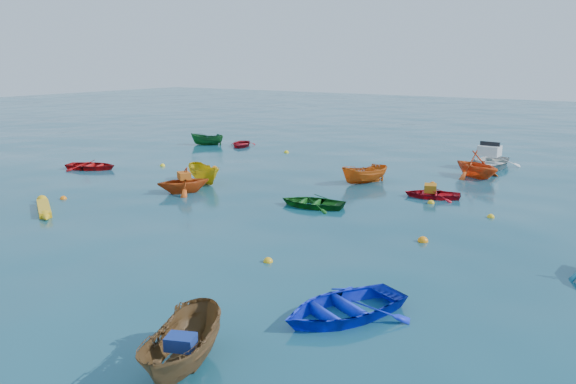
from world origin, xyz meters
The scene contains 26 objects.
ground centered at (0.00, 0.00, 0.00)m, with size 160.00×160.00×0.00m, color #0A3D4F.
sampan_brown_mid centered at (6.17, -8.39, 0.00)m, with size 1.20×3.19×1.23m, color brown.
dinghy_blue_se centered at (7.73, -4.27, 0.00)m, with size 2.49×3.48×0.72m, color #1129DB.
dinghy_orange_w centered at (-5.13, 3.52, 0.00)m, with size 2.19×2.54×1.34m, color #CC4A13.
sampan_yellow_mid centered at (-5.79, 5.78, 0.00)m, with size 1.10×2.92×1.13m, color gold.
dinghy_green_e centered at (1.50, 4.68, 0.00)m, with size 2.06×2.87×0.60m, color #145617.
dinghy_red_nw centered at (-13.91, 4.93, 0.00)m, with size 2.14×2.99×0.62m, color red.
sampan_orange_n centered at (1.35, 10.30, 0.00)m, with size 1.05×2.79×1.08m, color #C75912.
dinghy_red_ne centered at (5.39, 9.22, 0.00)m, with size 1.84×2.57×0.53m, color red.
dinghy_red_far centered at (-11.93, 16.85, 0.00)m, with size 1.92×2.69×0.56m, color #A70D19.
dinghy_orange_far centered at (5.84, 15.07, 0.00)m, with size 2.58×2.99×1.58m, color #E64C15.
sampan_green_far centered at (-14.52, 15.97, 0.00)m, with size 0.95×2.53×0.98m, color #12511E.
kayak_yellow centered at (-7.76, -2.31, 0.00)m, with size 0.48×3.35×0.32m, color gold, non-canonical shape.
motorboat_white centered at (5.72, 18.20, 0.00)m, with size 3.08×4.31×1.49m, color silver.
tarp_blue_a centered at (6.23, -8.53, 0.76)m, with size 0.58×0.44×0.28m, color navy.
tarp_orange_a centered at (-5.10, 3.56, 0.84)m, with size 0.71×0.54×0.34m, color #D85D16.
tarp_orange_b centered at (5.29, 9.18, 0.44)m, with size 0.74×0.56×0.36m, color #BA6B13.
buoy_or_a centered at (-8.94, -0.53, 0.00)m, with size 0.31×0.31×0.31m, color orange.
buoy_ye_a centered at (3.87, -2.10, 0.00)m, with size 0.32×0.32×0.32m, color gold.
buoy_or_b centered at (7.33, 2.63, 0.00)m, with size 0.38×0.38×0.38m, color orange.
buoy_ye_b centered at (-11.09, 7.95, 0.00)m, with size 0.31×0.31×0.31m, color yellow.
buoy_or_c centered at (-7.84, 8.99, 0.00)m, with size 0.38×0.38×0.38m, color orange.
buoy_ye_c centered at (5.72, 8.09, 0.00)m, with size 0.32×0.32×0.32m, color gold.
buoy_ye_d centered at (-7.49, 16.24, 0.00)m, with size 0.35×0.35×0.35m, color yellow.
buoy_or_e centered at (4.46, 11.96, 0.00)m, with size 0.31×0.31×0.31m, color #D85B0B.
buoy_ye_e centered at (8.58, 7.19, 0.00)m, with size 0.30×0.30×0.30m, color yellow.
Camera 1 is at (13.76, -16.05, 6.39)m, focal length 35.00 mm.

